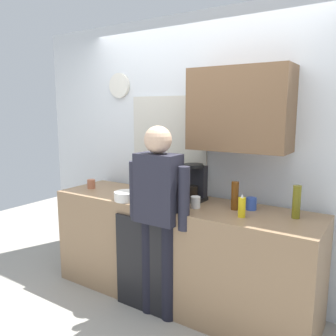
{
  "coord_description": "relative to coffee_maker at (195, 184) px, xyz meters",
  "views": [
    {
      "loc": [
        1.54,
        -2.21,
        1.73
      ],
      "look_at": [
        -0.07,
        0.25,
        1.22
      ],
      "focal_mm": 36.98,
      "sensor_mm": 36.0,
      "label": 1
    }
  ],
  "objects": [
    {
      "name": "person_at_sink",
      "position": [
        -0.1,
        -0.43,
        -0.12
      ],
      "size": [
        0.57,
        0.22,
        1.6
      ],
      "rotation": [
        0.0,
        0.0,
        -0.02
      ],
      "color": "black",
      "rests_on": "ground_plane"
    },
    {
      "name": "potted_plant",
      "position": [
        -0.33,
        -0.08,
        -0.01
      ],
      "size": [
        0.15,
        0.15,
        0.23
      ],
      "color": "#9E5638",
      "rests_on": "kitchen_counter"
    },
    {
      "name": "dishwasher_panel",
      "position": [
        -0.24,
        -0.46,
        -0.65
      ],
      "size": [
        0.56,
        0.02,
        0.83
      ],
      "primitive_type": "cube",
      "color": "black",
      "rests_on": "ground_plane"
    },
    {
      "name": "kitchen_counter",
      "position": [
        -0.1,
        -0.13,
        -0.61
      ],
      "size": [
        2.43,
        0.64,
        0.92
      ],
      "primitive_type": "cube",
      "color": "#937251",
      "rests_on": "ground_plane"
    },
    {
      "name": "bottle_dark_sauce",
      "position": [
        -0.03,
        -0.26,
        -0.06
      ],
      "size": [
        0.06,
        0.06,
        0.18
      ],
      "primitive_type": "cylinder",
      "color": "black",
      "rests_on": "kitchen_counter"
    },
    {
      "name": "cup_blue_mug",
      "position": [
        0.53,
        -0.01,
        -0.1
      ],
      "size": [
        0.08,
        0.08,
        0.1
      ],
      "primitive_type": "cylinder",
      "color": "#3351B2",
      "rests_on": "kitchen_counter"
    },
    {
      "name": "bottle_green_wine",
      "position": [
        -0.19,
        0.01,
        0.0
      ],
      "size": [
        0.07,
        0.07,
        0.3
      ],
      "primitive_type": "cylinder",
      "color": "#195923",
      "rests_on": "kitchen_counter"
    },
    {
      "name": "bottle_olive_oil",
      "position": [
        0.88,
        -0.04,
        -0.02
      ],
      "size": [
        0.06,
        0.06,
        0.25
      ],
      "primitive_type": "cylinder",
      "color": "olive",
      "rests_on": "kitchen_counter"
    },
    {
      "name": "coffee_maker",
      "position": [
        0.0,
        0.0,
        0.0
      ],
      "size": [
        0.2,
        0.2,
        0.33
      ],
      "color": "black",
      "rests_on": "kitchen_counter"
    },
    {
      "name": "back_wall_assembly",
      "position": [
        -0.04,
        0.27,
        0.3
      ],
      "size": [
        4.03,
        0.42,
        2.6
      ],
      "color": "silver",
      "rests_on": "ground_plane"
    },
    {
      "name": "dish_soap",
      "position": [
        0.54,
        -0.24,
        -0.07
      ],
      "size": [
        0.06,
        0.06,
        0.18
      ],
      "color": "yellow",
      "rests_on": "kitchen_counter"
    },
    {
      "name": "bottle_amber_beer",
      "position": [
        0.41,
        -0.08,
        -0.03
      ],
      "size": [
        0.06,
        0.06,
        0.23
      ],
      "primitive_type": "cylinder",
      "color": "brown",
      "rests_on": "kitchen_counter"
    },
    {
      "name": "cup_terracotta_mug",
      "position": [
        -1.11,
        -0.18,
        -0.1
      ],
      "size": [
        0.08,
        0.08,
        0.09
      ],
      "primitive_type": "cylinder",
      "color": "#B26647",
      "rests_on": "kitchen_counter"
    },
    {
      "name": "mixing_bowl",
      "position": [
        -0.5,
        -0.34,
        -0.11
      ],
      "size": [
        0.22,
        0.22,
        0.08
      ],
      "primitive_type": "cylinder",
      "color": "white",
      "rests_on": "kitchen_counter"
    },
    {
      "name": "cup_white_mug",
      "position": [
        0.13,
        -0.21,
        -0.1
      ],
      "size": [
        0.08,
        0.08,
        0.1
      ],
      "primitive_type": "cylinder",
      "color": "white",
      "rests_on": "kitchen_counter"
    },
    {
      "name": "ground_plane",
      "position": [
        -0.1,
        -0.43,
        -1.07
      ],
      "size": [
        8.0,
        8.0,
        0.0
      ],
      "primitive_type": "plane",
      "color": "#9E998E"
    }
  ]
}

